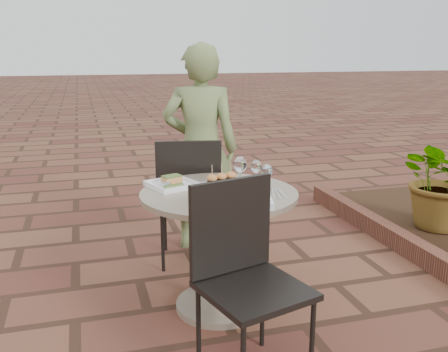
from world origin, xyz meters
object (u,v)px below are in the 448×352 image
object	(u,v)px
chair_far	(189,192)
plate_salmon	(172,183)
diner	(201,149)
cafe_table	(219,232)
plate_sliders	(222,184)
chair_near	(243,263)
plate_tuna	(245,200)

from	to	relation	value
chair_far	plate_salmon	size ratio (longest dim) A/B	2.88
diner	plate_salmon	distance (m)	0.89
cafe_table	plate_salmon	size ratio (longest dim) A/B	2.79
plate_salmon	diner	bearing A→B (deg)	65.66
chair_far	plate_sliders	distance (m)	0.67
cafe_table	plate_sliders	world-z (taller)	plate_sliders
diner	plate_sliders	size ratio (longest dim) A/B	5.12
chair_far	diner	size ratio (longest dim) A/B	0.59
chair_far	plate_sliders	xyz separation A→B (m)	(0.06, -0.63, 0.22)
chair_near	plate_sliders	xyz separation A→B (m)	(0.07, 0.61, 0.22)
cafe_table	diner	bearing A→B (deg)	82.68
chair_near	cafe_table	bearing A→B (deg)	69.55
diner	plate_tuna	size ratio (longest dim) A/B	4.62
cafe_table	plate_sliders	size ratio (longest dim) A/B	2.93
chair_far	plate_salmon	distance (m)	0.56
plate_sliders	plate_salmon	bearing A→B (deg)	149.41
chair_near	diner	size ratio (longest dim) A/B	0.59
plate_salmon	plate_sliders	bearing A→B (deg)	-30.59
cafe_table	diner	size ratio (longest dim) A/B	0.57
plate_sliders	plate_tuna	bearing A→B (deg)	-78.98
chair_far	diner	distance (m)	0.44
cafe_table	diner	world-z (taller)	diner
chair_near	diner	xyz separation A→B (m)	(0.17, 1.57, 0.24)
plate_salmon	plate_sliders	distance (m)	0.30
plate_sliders	plate_tuna	world-z (taller)	plate_sliders
plate_tuna	plate_salmon	bearing A→B (deg)	126.65
diner	plate_sliders	bearing A→B (deg)	100.19
chair_near	plate_tuna	size ratio (longest dim) A/B	2.74
chair_far	plate_tuna	xyz separation A→B (m)	(0.11, -0.90, 0.20)
diner	cafe_table	bearing A→B (deg)	99.05
plate_salmon	chair_far	bearing A→B (deg)	67.11
chair_near	plate_tuna	bearing A→B (deg)	54.85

